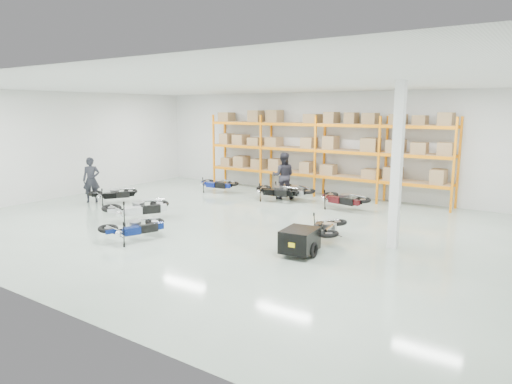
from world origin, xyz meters
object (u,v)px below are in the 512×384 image
Objects in this scene: moto_touring_right at (327,224)px; moto_back_c at (277,188)px; trailer at (300,240)px; moto_back_d at (343,196)px; moto_blue_centre at (134,224)px; person_left at (91,180)px; moto_back_a at (217,181)px; moto_black_far_left at (113,191)px; person_back at (283,176)px; moto_silver_left at (137,204)px; moto_back_b at (293,187)px.

moto_back_c is (-4.25, 4.18, 0.05)m from moto_touring_right.
moto_touring_right is 0.96× the size of trailer.
moto_blue_centre is at bearing 167.36° from moto_back_d.
moto_back_c is 7.58m from person_left.
moto_back_c is 0.98× the size of person_left.
moto_back_a is 0.90× the size of person_left.
moto_black_far_left reaches higher than trailer.
moto_back_c is 0.77m from person_back.
trailer is at bearing 98.59° from person_back.
moto_back_d is 0.95× the size of person_left.
moto_black_far_left is at bearing 17.04° from person_back.
person_left is 7.91m from person_back.
moto_back_d is at bearing -92.84° from moto_blue_centre.
trailer is (0.00, -1.60, -0.09)m from moto_touring_right.
person_back is at bearing 118.41° from trailer.
person_back is at bearing -6.16° from person_left.
moto_back_a is 6.25m from moto_back_d.
person_left is at bearing 127.69° from moto_back_d.
person_left is (-4.09, 1.21, 0.33)m from moto_silver_left.
moto_black_far_left reaches higher than moto_touring_right.
moto_back_d is (6.24, -0.19, 0.03)m from moto_back_a.
moto_silver_left is at bearing 157.78° from moto_back_c.
moto_back_d is at bearing -96.18° from moto_back_a.
moto_touring_right is at bearing -44.43° from person_left.
moto_back_b is 0.89× the size of person_back.
moto_back_d reaches higher than trailer.
moto_back_b is at bearing 115.49° from trailer.
moto_silver_left is at bearing 179.46° from moto_back_b.
moto_blue_centre reaches higher than trailer.
moto_back_a is 0.95× the size of moto_back_b.
moto_back_d is (5.01, 5.63, -0.06)m from moto_silver_left.
moto_blue_centre is 0.85× the size of person_back.
moto_blue_centre is 5.54m from moto_touring_right.
moto_black_far_left is 0.92× the size of moto_back_c.
trailer is (9.47, -1.70, -0.09)m from moto_black_far_left.
moto_blue_centre is at bearing -71.76° from person_left.
moto_back_c is (2.08, 5.61, -0.04)m from moto_silver_left.
moto_back_b is at bearing 155.53° from person_back.
trailer is at bearing -127.96° from moto_back_b.
moto_blue_centre is at bearing -167.87° from trailer.
moto_black_far_left is 0.94× the size of moto_back_b.
moto_black_far_left is at bearing 128.47° from moto_back_d.
moto_back_c is at bearing 169.37° from moto_back_b.
moto_silver_left is 1.17× the size of moto_back_a.
moto_silver_left is 3.50m from moto_black_far_left.
moto_back_d is 0.89× the size of person_back.
moto_back_d is at bearing 97.27° from trailer.
moto_back_b is (-3.85, 4.82, 0.04)m from moto_touring_right.
moto_back_d is (2.93, 0.03, -0.01)m from moto_back_c.
moto_blue_centre is 8.02m from moto_back_a.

